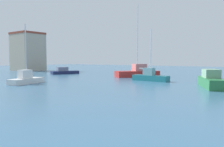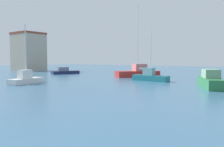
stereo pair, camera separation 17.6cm
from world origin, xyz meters
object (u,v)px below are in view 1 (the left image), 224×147
(sailboat_teal_far_right, at_px, (150,76))
(motorboat_navy_mid_harbor, at_px, (64,72))
(motorboat_green_distant_east, at_px, (211,81))
(sailboat_white_outer_mooring, at_px, (26,79))
(sailboat_red_center_channel, at_px, (138,72))

(sailboat_teal_far_right, height_order, motorboat_navy_mid_harbor, sailboat_teal_far_right)
(motorboat_green_distant_east, distance_m, sailboat_white_outer_mooring, 20.67)
(sailboat_teal_far_right, distance_m, motorboat_navy_mid_harbor, 20.47)
(sailboat_red_center_channel, distance_m, sailboat_teal_far_right, 7.17)
(sailboat_red_center_channel, xyz_separation_m, motorboat_green_distant_east, (-7.63, -13.20, -0.05))
(sailboat_red_center_channel, height_order, sailboat_white_outer_mooring, sailboat_red_center_channel)
(sailboat_teal_far_right, height_order, sailboat_white_outer_mooring, sailboat_white_outer_mooring)
(sailboat_teal_far_right, relative_size, motorboat_navy_mid_harbor, 1.21)
(sailboat_red_center_channel, xyz_separation_m, motorboat_navy_mid_harbor, (-2.41, 15.32, -0.29))
(sailboat_red_center_channel, bearing_deg, sailboat_teal_far_right, -136.15)
(sailboat_teal_far_right, xyz_separation_m, sailboat_white_outer_mooring, (-11.89, 10.15, -0.03))
(motorboat_green_distant_east, distance_m, motorboat_navy_mid_harbor, 28.99)
(motorboat_navy_mid_harbor, relative_size, sailboat_white_outer_mooring, 0.81)
(motorboat_green_distant_east, xyz_separation_m, sailboat_white_outer_mooring, (-9.44, 18.39, -0.13))
(sailboat_red_center_channel, height_order, sailboat_teal_far_right, sailboat_red_center_channel)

